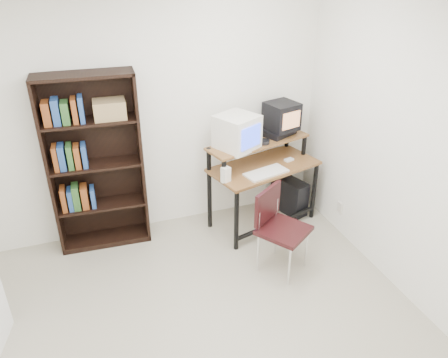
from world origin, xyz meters
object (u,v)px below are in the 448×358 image
object	(u,v)px
crt_tv	(282,116)
computer_desk	(263,168)
school_chair	(278,222)
bookshelf	(95,162)
crt_monitor	(237,132)
pc_tower	(289,195)

from	to	relation	value
crt_tv	computer_desk	bearing A→B (deg)	-162.67
school_chair	bookshelf	xyz separation A→B (m)	(-1.55, 1.04, 0.42)
crt_monitor	crt_tv	size ratio (longest dim) A/B	1.31
crt_tv	school_chair	world-z (taller)	crt_tv
bookshelf	school_chair	bearing A→B (deg)	-30.56
crt_tv	bookshelf	world-z (taller)	bookshelf
crt_monitor	pc_tower	bearing A→B (deg)	-20.80
crt_tv	pc_tower	distance (m)	1.00
computer_desk	crt_monitor	size ratio (longest dim) A/B	2.55
computer_desk	crt_monitor	world-z (taller)	crt_monitor
crt_monitor	crt_tv	world-z (taller)	crt_tv
computer_desk	pc_tower	bearing A→B (deg)	-1.86
pc_tower	bookshelf	bearing A→B (deg)	158.28
pc_tower	school_chair	xyz separation A→B (m)	(-0.61, -0.90, 0.32)
crt_tv	pc_tower	bearing A→B (deg)	-47.98
crt_tv	school_chair	distance (m)	1.28
crt_tv	school_chair	size ratio (longest dim) A/B	0.46
computer_desk	bookshelf	xyz separation A→B (m)	(-1.75, 0.24, 0.26)
computer_desk	bookshelf	size ratio (longest dim) A/B	0.70
crt_tv	pc_tower	world-z (taller)	crt_tv
crt_monitor	bookshelf	bearing A→B (deg)	144.87
bookshelf	crt_monitor	bearing A→B (deg)	-5.20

